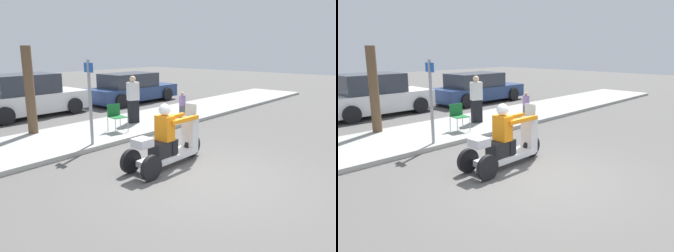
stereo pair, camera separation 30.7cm
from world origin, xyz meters
The scene contains 10 objects.
ground_plane centered at (0.00, 0.00, 0.00)m, with size 60.00×60.00×0.00m, color #565451.
sidewalk_strip centered at (0.00, 4.60, 0.06)m, with size 28.00×2.80×0.12m.
motorcycle_trike centered at (0.07, 1.08, 0.51)m, with size 2.27×0.71×1.43m.
spectator_near_curb centered at (2.24, 4.56, 0.88)m, with size 0.43×0.33×1.58m.
spectator_end_of_line centered at (3.91, 3.77, 0.58)m, with size 0.24×0.16×0.95m.
folding_chair_set_back centered at (1.08, 4.09, 0.62)m, with size 0.52×0.52×0.82m.
parked_car_lot_right centered at (0.70, 8.88, 0.77)m, with size 4.25×2.07×1.64m.
parked_car_lot_far centered at (5.62, 8.35, 0.68)m, with size 4.69×2.04×1.43m.
tree_trunk centered at (-0.72, 5.75, 1.39)m, with size 0.28×0.28×2.55m.
street_sign centered at (-0.27, 3.45, 1.32)m, with size 0.08×0.36×2.20m.
Camera 2 is at (-4.99, -3.76, 2.58)m, focal length 35.00 mm.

